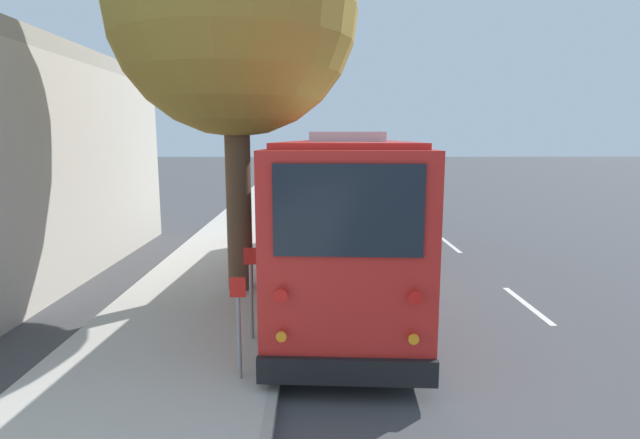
{
  "coord_description": "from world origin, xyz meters",
  "views": [
    {
      "loc": [
        -11.6,
        1.46,
        3.51
      ],
      "look_at": [
        1.8,
        1.26,
        1.3
      ],
      "focal_mm": 28.0,
      "sensor_mm": 36.0,
      "label": 1
    }
  ],
  "objects_px": {
    "shuttle_bus": "(346,204)",
    "parked_sedan_maroon": "(324,202)",
    "parked_sedan_blue": "(321,189)",
    "sign_post_far": "(251,292)",
    "sign_post_near": "(239,327)"
  },
  "relations": [
    {
      "from": "sign_post_near",
      "to": "parked_sedan_blue",
      "type": "bearing_deg",
      "value": -3.96
    },
    {
      "from": "shuttle_bus",
      "to": "parked_sedan_maroon",
      "type": "distance_m",
      "value": 10.99
    },
    {
      "from": "shuttle_bus",
      "to": "parked_sedan_blue",
      "type": "bearing_deg",
      "value": 4.7
    },
    {
      "from": "parked_sedan_blue",
      "to": "sign_post_far",
      "type": "bearing_deg",
      "value": 178.14
    },
    {
      "from": "shuttle_bus",
      "to": "sign_post_far",
      "type": "bearing_deg",
      "value": 157.11
    },
    {
      "from": "shuttle_bus",
      "to": "parked_sedan_maroon",
      "type": "xyz_separation_m",
      "value": [
        10.9,
        0.26,
        -1.35
      ]
    },
    {
      "from": "sign_post_near",
      "to": "sign_post_far",
      "type": "distance_m",
      "value": 1.42
    },
    {
      "from": "parked_sedan_maroon",
      "to": "sign_post_far",
      "type": "distance_m",
      "value": 14.65
    },
    {
      "from": "shuttle_bus",
      "to": "sign_post_far",
      "type": "height_order",
      "value": "shuttle_bus"
    },
    {
      "from": "shuttle_bus",
      "to": "parked_sedan_maroon",
      "type": "bearing_deg",
      "value": 5.04
    },
    {
      "from": "parked_sedan_blue",
      "to": "sign_post_far",
      "type": "xyz_separation_m",
      "value": [
        -20.56,
        1.52,
        0.37
      ]
    },
    {
      "from": "parked_sedan_maroon",
      "to": "sign_post_far",
      "type": "xyz_separation_m",
      "value": [
        -14.57,
        1.57,
        0.37
      ]
    },
    {
      "from": "shuttle_bus",
      "to": "parked_sedan_blue",
      "type": "distance_m",
      "value": 16.95
    },
    {
      "from": "shuttle_bus",
      "to": "parked_sedan_blue",
      "type": "xyz_separation_m",
      "value": [
        16.89,
        0.31,
        -1.36
      ]
    },
    {
      "from": "parked_sedan_blue",
      "to": "parked_sedan_maroon",
      "type": "bearing_deg",
      "value": -177.21
    }
  ]
}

